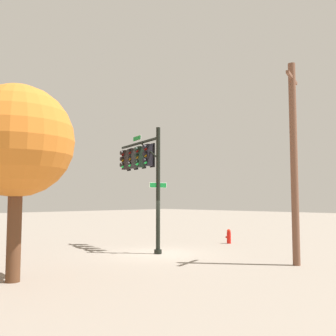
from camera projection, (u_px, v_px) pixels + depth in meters
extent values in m
plane|color=gray|center=(158.00, 254.00, 18.35)|extent=(120.00, 120.00, 0.00)
cylinder|color=black|center=(158.00, 190.00, 18.59)|extent=(0.20, 0.20, 6.06)
cylinder|color=black|center=(158.00, 252.00, 18.36)|extent=(0.36, 0.36, 0.20)
cylinder|color=black|center=(139.00, 143.00, 20.65)|extent=(4.20, 1.26, 0.14)
cylinder|color=black|center=(149.00, 150.00, 19.59)|extent=(1.93, 0.59, 1.07)
cube|color=black|center=(149.00, 155.00, 19.56)|extent=(0.39, 0.42, 1.10)
cube|color=black|center=(152.00, 155.00, 19.67)|extent=(0.44, 0.13, 1.22)
sphere|color=maroon|center=(146.00, 148.00, 19.48)|extent=(0.22, 0.22, 0.22)
cylinder|color=black|center=(145.00, 147.00, 19.45)|extent=(0.26, 0.19, 0.23)
sphere|color=#855607|center=(146.00, 155.00, 19.45)|extent=(0.22, 0.22, 0.22)
cylinder|color=black|center=(145.00, 154.00, 19.42)|extent=(0.26, 0.19, 0.23)
sphere|color=#20FF59|center=(146.00, 162.00, 19.43)|extent=(0.22, 0.22, 0.22)
cylinder|color=black|center=(145.00, 161.00, 19.40)|extent=(0.26, 0.19, 0.23)
cube|color=black|center=(141.00, 157.00, 20.39)|extent=(0.41, 0.44, 1.10)
cube|color=black|center=(144.00, 157.00, 20.48)|extent=(0.43, 0.16, 1.22)
sphere|color=maroon|center=(137.00, 150.00, 20.32)|extent=(0.22, 0.22, 0.22)
cylinder|color=black|center=(136.00, 149.00, 20.29)|extent=(0.26, 0.20, 0.23)
sphere|color=#855607|center=(137.00, 157.00, 20.29)|extent=(0.22, 0.22, 0.22)
cylinder|color=black|center=(136.00, 156.00, 20.27)|extent=(0.26, 0.20, 0.23)
sphere|color=#20FF59|center=(137.00, 163.00, 20.26)|extent=(0.22, 0.22, 0.22)
cylinder|color=black|center=(136.00, 162.00, 20.24)|extent=(0.26, 0.20, 0.23)
cube|color=black|center=(133.00, 159.00, 21.21)|extent=(0.40, 0.43, 1.10)
cube|color=black|center=(136.00, 159.00, 21.32)|extent=(0.44, 0.14, 1.22)
sphere|color=maroon|center=(130.00, 152.00, 21.14)|extent=(0.22, 0.22, 0.22)
cylinder|color=black|center=(129.00, 151.00, 21.11)|extent=(0.26, 0.19, 0.23)
sphere|color=#855607|center=(130.00, 158.00, 21.11)|extent=(0.22, 0.22, 0.22)
cylinder|color=black|center=(129.00, 157.00, 21.08)|extent=(0.26, 0.19, 0.23)
sphere|color=#20FF59|center=(130.00, 165.00, 21.08)|extent=(0.22, 0.22, 0.22)
cylinder|color=black|center=(129.00, 164.00, 21.05)|extent=(0.26, 0.19, 0.23)
cube|color=black|center=(126.00, 160.00, 22.04)|extent=(0.40, 0.43, 1.10)
cube|color=black|center=(129.00, 160.00, 22.14)|extent=(0.44, 0.15, 1.22)
sphere|color=maroon|center=(123.00, 154.00, 21.96)|extent=(0.22, 0.22, 0.22)
cylinder|color=black|center=(122.00, 153.00, 21.94)|extent=(0.26, 0.19, 0.23)
sphere|color=#855607|center=(123.00, 160.00, 21.94)|extent=(0.22, 0.22, 0.22)
cylinder|color=black|center=(122.00, 159.00, 21.91)|extent=(0.26, 0.19, 0.23)
sphere|color=#20FF59|center=(123.00, 166.00, 21.91)|extent=(0.22, 0.22, 0.22)
cylinder|color=black|center=(122.00, 165.00, 21.88)|extent=(0.26, 0.19, 0.23)
cube|color=white|center=(137.00, 138.00, 20.86)|extent=(0.91, 0.26, 0.26)
cube|color=#127F28|center=(137.00, 138.00, 20.86)|extent=(0.88, 0.26, 0.22)
cube|color=white|center=(158.00, 185.00, 18.61)|extent=(0.26, 0.91, 0.26)
cube|color=#13782F|center=(158.00, 185.00, 18.61)|extent=(0.26, 0.88, 0.22)
cylinder|color=brown|center=(294.00, 162.00, 15.46)|extent=(0.29, 0.29, 8.09)
cube|color=brown|center=(292.00, 78.00, 15.74)|extent=(0.63, 1.76, 0.12)
cylinder|color=red|center=(229.00, 238.00, 22.64)|extent=(0.24, 0.24, 0.65)
sphere|color=red|center=(229.00, 231.00, 22.67)|extent=(0.22, 0.22, 0.22)
cylinder|color=red|center=(227.00, 237.00, 22.75)|extent=(0.12, 0.10, 0.10)
cylinder|color=#57341F|center=(14.00, 235.00, 12.21)|extent=(0.44, 0.44, 2.91)
sphere|color=#C86B23|center=(17.00, 141.00, 12.45)|extent=(3.63, 3.63, 3.63)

